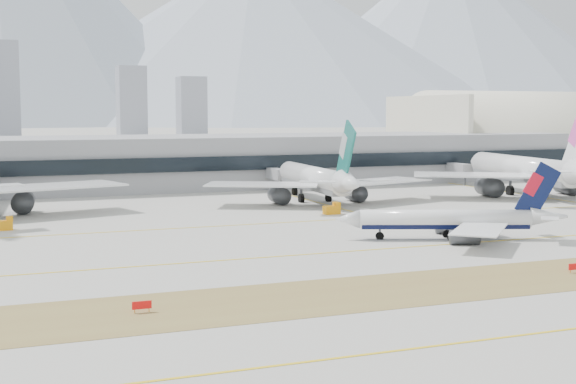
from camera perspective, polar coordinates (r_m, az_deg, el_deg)
name	(u,v)px	position (r m, az deg, el deg)	size (l,w,h in m)	color
ground	(273,251)	(129.63, -1.05, -4.21)	(3000.00, 3000.00, 0.00)	#A29F98
apron_markings	(464,339)	(82.52, 12.40, -10.16)	(360.00, 122.22, 0.06)	olive
taxiing_airliner	(453,220)	(143.71, 11.67, -1.99)	(39.66, 33.55, 13.89)	white
widebody_cathay	(316,180)	(197.38, 2.02, 0.86)	(58.28, 57.20, 20.83)	white
widebody_china_air	(527,171)	(223.65, 16.63, 1.44)	(67.78, 66.98, 24.43)	white
terminal	(136,162)	(239.12, -10.74, 2.09)	(280.00, 43.10, 15.00)	gray
hangar	(525,169)	(324.05, 16.47, 1.60)	(91.00, 60.00, 60.00)	silver
hold_sign_left	(142,305)	(91.81, -10.36, -7.93)	(2.20, 0.15, 1.35)	red
hold_sign_right	(575,267)	(119.03, 19.75, -5.02)	(2.20, 0.15, 1.35)	red
gse_b	(4,225)	(161.05, -19.55, -2.20)	(3.55, 2.00, 2.60)	orange
gse_c	(332,209)	(175.56, 3.17, -1.24)	(3.55, 2.00, 2.60)	orange
mountain_ridge	(14,21)	(1534.01, -18.91, 11.45)	(2830.00, 1120.00, 470.00)	#9EA8B7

